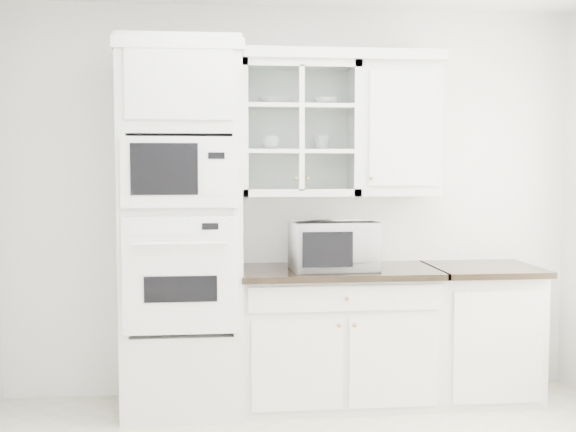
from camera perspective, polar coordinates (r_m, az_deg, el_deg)
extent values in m
cube|color=white|center=(5.06, 0.30, 1.13)|extent=(4.00, 0.02, 2.70)
cube|color=silver|center=(4.73, -8.34, -0.94)|extent=(0.76, 0.65, 2.40)
cube|color=white|center=(4.43, -8.47, -4.68)|extent=(0.70, 0.03, 0.72)
cube|color=black|center=(4.43, -8.47, -5.73)|extent=(0.44, 0.01, 0.16)
cube|color=white|center=(4.38, -8.56, 3.43)|extent=(0.70, 0.03, 0.43)
cube|color=black|center=(4.37, -9.75, 3.68)|extent=(0.40, 0.01, 0.31)
cube|color=silver|center=(4.95, 3.94, -9.61)|extent=(1.30, 0.60, 0.88)
cube|color=#322616|center=(4.83, 4.04, -4.40)|extent=(1.32, 0.67, 0.04)
cube|color=silver|center=(5.21, 14.97, -9.03)|extent=(0.70, 0.60, 0.88)
cube|color=#322616|center=(5.10, 15.20, -4.08)|extent=(0.72, 0.67, 0.04)
cube|color=silver|center=(4.91, 0.85, 6.87)|extent=(0.80, 0.33, 0.90)
cube|color=silver|center=(4.91, 0.85, 5.12)|extent=(0.74, 0.29, 0.02)
cube|color=silver|center=(4.92, 0.86, 8.62)|extent=(0.74, 0.29, 0.02)
cube|color=silver|center=(5.04, 8.55, 6.76)|extent=(0.55, 0.33, 0.90)
cube|color=white|center=(4.92, -0.35, 12.54)|extent=(2.14, 0.38, 0.07)
imported|color=white|center=(4.78, 3.57, -2.31)|extent=(0.57, 0.48, 0.32)
imported|color=white|center=(4.89, -1.07, 9.07)|extent=(0.26, 0.26, 0.05)
imported|color=white|center=(4.94, 2.98, 9.02)|extent=(0.17, 0.17, 0.05)
imported|color=white|center=(4.87, -1.38, 5.79)|extent=(0.12, 0.12, 0.09)
imported|color=white|center=(4.93, 2.67, 5.80)|extent=(0.13, 0.13, 0.10)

